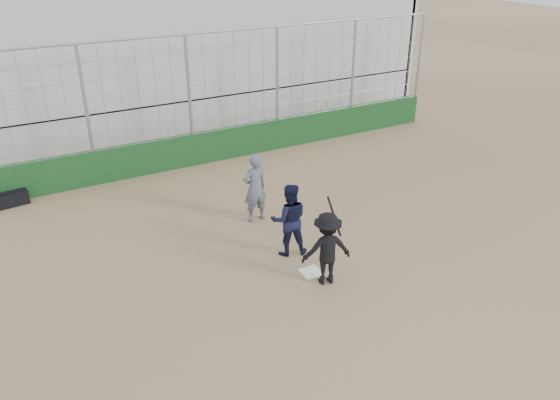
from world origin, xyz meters
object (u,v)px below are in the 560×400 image
umpire (255,191)px  equipment_bag (12,199)px  batter_at_plate (327,248)px  catcher_crouched (289,231)px

umpire → equipment_bag: size_ratio=1.85×
batter_at_plate → umpire: (-0.07, 3.15, 0.01)m
catcher_crouched → equipment_bag: (-5.29, 5.76, -0.41)m
batter_at_plate → catcher_crouched: 1.34m
catcher_crouched → umpire: (0.07, 1.83, 0.22)m
catcher_crouched → equipment_bag: bearing=132.6°
batter_at_plate → catcher_crouched: (-0.14, 1.32, -0.22)m
catcher_crouched → umpire: bearing=87.9°
batter_at_plate → umpire: bearing=91.3°
catcher_crouched → umpire: umpire is taller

